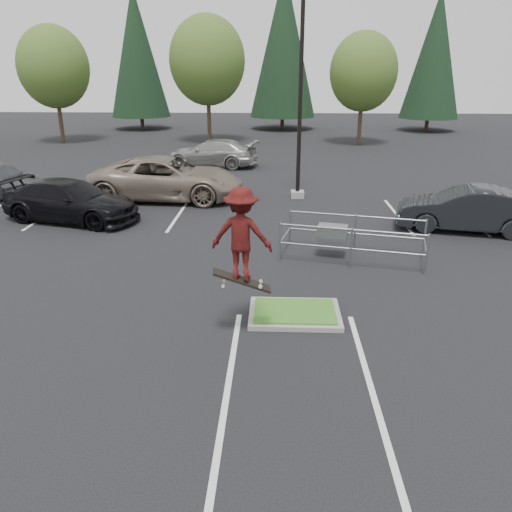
{
  "coord_description": "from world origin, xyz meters",
  "views": [
    {
      "loc": [
        -0.49,
        -10.87,
        5.63
      ],
      "look_at": [
        -1.0,
        1.5,
        0.98
      ],
      "focal_mm": 35.0,
      "sensor_mm": 36.0,
      "label": 1
    }
  ],
  "objects_px": {
    "skateboarder": "(242,235)",
    "car_r_charc": "(467,209)",
    "car_far_silver": "(213,153)",
    "decid_a": "(54,70)",
    "conif_c": "(435,55)",
    "decid_b": "(207,63)",
    "car_l_black": "(69,201)",
    "light_pole": "(300,95)",
    "conif_b": "(284,44)",
    "decid_c": "(363,74)",
    "conif_a": "(137,53)",
    "cart_corral": "(337,234)",
    "car_l_tan": "(167,178)"
  },
  "relations": [
    {
      "from": "decid_b",
      "to": "car_far_silver",
      "type": "bearing_deg",
      "value": -81.47
    },
    {
      "from": "conif_b",
      "to": "car_r_charc",
      "type": "distance_m",
      "value": 34.71
    },
    {
      "from": "decid_b",
      "to": "decid_c",
      "type": "xyz_separation_m",
      "value": [
        12.0,
        -0.7,
        -0.79
      ]
    },
    {
      "from": "decid_c",
      "to": "car_far_silver",
      "type": "bearing_deg",
      "value": -135.96
    },
    {
      "from": "light_pole",
      "to": "conif_b",
      "type": "distance_m",
      "value": 28.69
    },
    {
      "from": "cart_corral",
      "to": "car_r_charc",
      "type": "distance_m",
      "value": 5.89
    },
    {
      "from": "decid_a",
      "to": "car_far_silver",
      "type": "height_order",
      "value": "decid_a"
    },
    {
      "from": "conif_c",
      "to": "skateboarder",
      "type": "bearing_deg",
      "value": -110.57
    },
    {
      "from": "car_l_tan",
      "to": "car_far_silver",
      "type": "height_order",
      "value": "car_l_tan"
    },
    {
      "from": "car_far_silver",
      "to": "decid_c",
      "type": "bearing_deg",
      "value": 145.23
    },
    {
      "from": "car_l_black",
      "to": "car_r_charc",
      "type": "height_order",
      "value": "car_r_charc"
    },
    {
      "from": "light_pole",
      "to": "decid_a",
      "type": "xyz_separation_m",
      "value": [
        -18.51,
        18.03,
        1.02
      ]
    },
    {
      "from": "decid_c",
      "to": "conif_b",
      "type": "bearing_deg",
      "value": 119.32
    },
    {
      "from": "light_pole",
      "to": "conif_b",
      "type": "relative_size",
      "value": 0.7
    },
    {
      "from": "skateboarder",
      "to": "decid_b",
      "type": "bearing_deg",
      "value": -74.13
    },
    {
      "from": "car_l_tan",
      "to": "car_r_charc",
      "type": "height_order",
      "value": "car_l_tan"
    },
    {
      "from": "conif_b",
      "to": "decid_a",
      "type": "bearing_deg",
      "value": -149.83
    },
    {
      "from": "conif_b",
      "to": "cart_corral",
      "type": "distance_m",
      "value": 37.1
    },
    {
      "from": "conif_a",
      "to": "skateboarder",
      "type": "distance_m",
      "value": 43.21
    },
    {
      "from": "car_l_black",
      "to": "car_far_silver",
      "type": "bearing_deg",
      "value": -4.13
    },
    {
      "from": "conif_b",
      "to": "car_l_black",
      "type": "height_order",
      "value": "conif_b"
    },
    {
      "from": "decid_c",
      "to": "car_l_black",
      "type": "bearing_deg",
      "value": -123.56
    },
    {
      "from": "car_l_black",
      "to": "conif_c",
      "type": "bearing_deg",
      "value": -20.26
    },
    {
      "from": "conif_c",
      "to": "car_l_black",
      "type": "distance_m",
      "value": 39.38
    },
    {
      "from": "conif_a",
      "to": "car_l_black",
      "type": "relative_size",
      "value": 2.37
    },
    {
      "from": "conif_c",
      "to": "car_l_black",
      "type": "bearing_deg",
      "value": -125.52
    },
    {
      "from": "conif_b",
      "to": "car_l_black",
      "type": "distance_m",
      "value": 34.52
    },
    {
      "from": "cart_corral",
      "to": "car_far_silver",
      "type": "bearing_deg",
      "value": 123.19
    },
    {
      "from": "skateboarder",
      "to": "conif_b",
      "type": "bearing_deg",
      "value": -84.46
    },
    {
      "from": "conif_a",
      "to": "car_l_tan",
      "type": "distance_m",
      "value": 30.37
    },
    {
      "from": "decid_c",
      "to": "car_r_charc",
      "type": "height_order",
      "value": "decid_c"
    },
    {
      "from": "car_l_black",
      "to": "car_far_silver",
      "type": "height_order",
      "value": "car_far_silver"
    },
    {
      "from": "conif_b",
      "to": "decid_c",
      "type": "bearing_deg",
      "value": -60.68
    },
    {
      "from": "decid_b",
      "to": "car_l_black",
      "type": "relative_size",
      "value": 1.76
    },
    {
      "from": "skateboarder",
      "to": "car_r_charc",
      "type": "bearing_deg",
      "value": -126.21
    },
    {
      "from": "decid_b",
      "to": "car_l_tan",
      "type": "bearing_deg",
      "value": -88.41
    },
    {
      "from": "car_r_charc",
      "to": "car_far_silver",
      "type": "distance_m",
      "value": 16.69
    },
    {
      "from": "decid_b",
      "to": "cart_corral",
      "type": "distance_m",
      "value": 27.95
    },
    {
      "from": "decid_c",
      "to": "cart_corral",
      "type": "height_order",
      "value": "decid_c"
    },
    {
      "from": "car_l_black",
      "to": "car_far_silver",
      "type": "distance_m",
      "value": 12.68
    },
    {
      "from": "car_r_charc",
      "to": "car_far_silver",
      "type": "bearing_deg",
      "value": -126.89
    },
    {
      "from": "decid_a",
      "to": "decid_b",
      "type": "relative_size",
      "value": 0.92
    },
    {
      "from": "car_l_black",
      "to": "conif_a",
      "type": "bearing_deg",
      "value": 24.77
    },
    {
      "from": "decid_a",
      "to": "conif_c",
      "type": "bearing_deg",
      "value": 16.48
    },
    {
      "from": "conif_a",
      "to": "car_far_silver",
      "type": "height_order",
      "value": "conif_a"
    },
    {
      "from": "decid_b",
      "to": "decid_c",
      "type": "distance_m",
      "value": 12.05
    },
    {
      "from": "skateboarder",
      "to": "car_l_tan",
      "type": "xyz_separation_m",
      "value": [
        -4.28,
        12.5,
        -1.44
      ]
    },
    {
      "from": "conif_a",
      "to": "car_l_black",
      "type": "height_order",
      "value": "conif_a"
    },
    {
      "from": "decid_b",
      "to": "conif_c",
      "type": "bearing_deg",
      "value": 24.14
    },
    {
      "from": "conif_a",
      "to": "car_l_black",
      "type": "xyz_separation_m",
      "value": [
        5.39,
        -32.17,
        -6.3
      ]
    }
  ]
}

